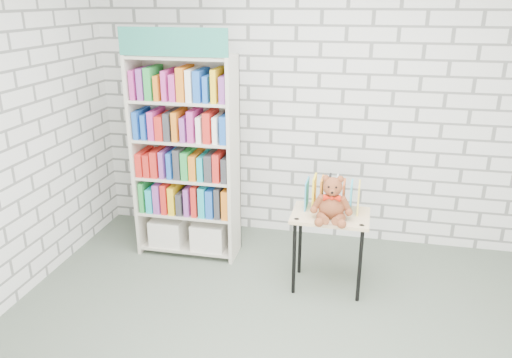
# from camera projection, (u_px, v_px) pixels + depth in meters

# --- Properties ---
(ground) EXTENTS (4.50, 4.50, 0.00)m
(ground) POSITION_uv_depth(u_px,v_px,m) (282.00, 357.00, 3.49)
(ground) COLOR #4F5A4C
(ground) RESTS_ON ground
(room_shell) EXTENTS (4.52, 4.02, 2.81)m
(room_shell) POSITION_uv_depth(u_px,v_px,m) (287.00, 105.00, 2.88)
(room_shell) COLOR silver
(room_shell) RESTS_ON ground
(bookshelf) EXTENTS (0.95, 0.37, 2.14)m
(bookshelf) POSITION_uv_depth(u_px,v_px,m) (186.00, 157.00, 4.63)
(bookshelf) COLOR beige
(bookshelf) RESTS_ON ground
(display_table) EXTENTS (0.64, 0.45, 0.68)m
(display_table) POSITION_uv_depth(u_px,v_px,m) (330.00, 224.00, 4.15)
(display_table) COLOR #D9AF82
(display_table) RESTS_ON ground
(table_books) EXTENTS (0.45, 0.20, 0.26)m
(table_books) POSITION_uv_depth(u_px,v_px,m) (332.00, 195.00, 4.17)
(table_books) COLOR #2B90BC
(table_books) RESTS_ON display_table
(teddy_bear) EXTENTS (0.34, 0.31, 0.37)m
(teddy_bear) POSITION_uv_depth(u_px,v_px,m) (332.00, 202.00, 3.97)
(teddy_bear) COLOR brown
(teddy_bear) RESTS_ON display_table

